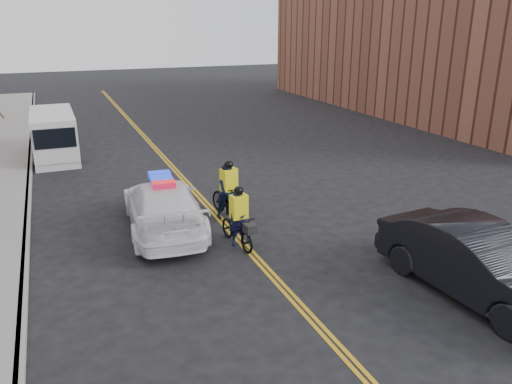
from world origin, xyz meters
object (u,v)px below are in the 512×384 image
at_px(cyclist_far, 229,195).
at_px(police_cruiser, 163,206).
at_px(dark_sedan, 479,263).
at_px(cyclist_near, 239,225).
at_px(cargo_van, 54,136).

bearing_deg(cyclist_far, police_cruiser, 170.82).
bearing_deg(dark_sedan, police_cruiser, 126.88).
distance_m(dark_sedan, cyclist_far, 8.08).
height_order(police_cruiser, dark_sedan, dark_sedan).
distance_m(dark_sedan, cyclist_near, 6.50).
bearing_deg(dark_sedan, cyclist_far, 113.40).
relative_size(dark_sedan, cyclist_far, 2.61).
bearing_deg(cargo_van, dark_sedan, -63.21).
bearing_deg(cyclist_near, police_cruiser, 124.66).
height_order(police_cruiser, cargo_van, cargo_van).
relative_size(cyclist_near, cyclist_far, 0.95).
xyz_separation_m(police_cruiser, dark_sedan, (6.07, -6.91, 0.07)).
bearing_deg(police_cruiser, dark_sedan, 136.43).
height_order(dark_sedan, cargo_van, cargo_van).
distance_m(police_cruiser, cargo_van, 11.10).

